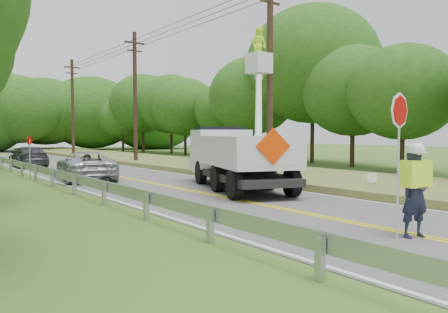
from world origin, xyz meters
TOP-DOWN VIEW (x-y plane):
  - ground at (0.00, 0.00)m, footprint 140.00×140.00m
  - road at (0.00, 14.00)m, footprint 7.20×96.00m
  - guardrail at (-4.02, 14.91)m, footprint 0.18×48.00m
  - utility_poles at (5.00, 17.02)m, footprint 1.60×43.30m
  - tall_grass_verge at (7.10, 14.00)m, footprint 7.00×96.00m
  - treeline_right at (15.70, 23.89)m, footprint 11.87×52.05m
  - flagger at (-0.25, -1.38)m, footprint 1.21×0.64m
  - bucket_truck at (2.45, 8.61)m, footprint 5.26×7.93m
  - suv_silver at (-1.99, 14.90)m, footprint 3.21×5.47m
  - suv_darkgrey at (-2.26, 25.79)m, footprint 2.14×4.96m
  - stop_sign_permanent at (-3.97, 17.67)m, footprint 0.35×0.34m
  - yard_sign at (5.56, 3.67)m, footprint 0.53×0.10m

SIDE VIEW (x-z plane):
  - ground at x=0.00m, z-range 0.00..0.00m
  - road at x=0.00m, z-range 0.00..0.02m
  - tall_grass_verge at x=7.10m, z-range 0.00..0.30m
  - guardrail at x=-4.02m, z-range 0.17..0.94m
  - yard_sign at x=5.56m, z-range 0.17..0.95m
  - suv_darkgrey at x=-2.26m, z-range 0.02..1.44m
  - suv_silver at x=-1.99m, z-range 0.02..1.45m
  - flagger at x=-0.25m, z-range -0.44..2.74m
  - stop_sign_permanent at x=-3.97m, z-range 0.33..2.53m
  - bucket_truck at x=2.45m, z-range -2.00..5.28m
  - utility_poles at x=5.00m, z-range 0.27..10.27m
  - treeline_right at x=15.70m, z-range -0.17..12.25m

